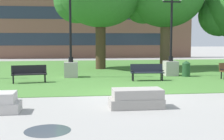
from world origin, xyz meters
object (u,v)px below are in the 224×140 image
Objects in this scene: lamp_post_right at (171,59)px; park_bench_near_left at (147,71)px; concrete_block_left at (137,99)px; park_bench_far_left at (29,73)px; trash_bin at (186,69)px; lamp_post_left at (71,60)px.

park_bench_near_left is at bearing -134.82° from lamp_post_right.
concrete_block_left is 9.34m from lamp_post_right.
lamp_post_right is (3.94, 8.44, 0.73)m from concrete_block_left.
lamp_post_right is (8.31, 1.99, 0.50)m from park_bench_far_left.
lamp_post_left is at bearing 174.98° from trash_bin.
park_bench_far_left is at bearing 179.80° from park_bench_near_left.
park_bench_far_left is 8.56m from lamp_post_right.
lamp_post_right is 1.11m from trash_bin.
lamp_post_left is at bearing 179.77° from lamp_post_right.
park_bench_far_left is at bearing 124.10° from concrete_block_left.
trash_bin is at bearing -5.02° from lamp_post_left.
park_bench_near_left and park_bench_far_left have the same top height.
lamp_post_left reaches higher than concrete_block_left.
park_bench_near_left is at bearing 73.19° from concrete_block_left.
concrete_block_left is 6.72m from park_bench_near_left.
concrete_block_left is at bearing -121.01° from trash_bin.
concrete_block_left is 0.99× the size of park_bench_near_left.
park_bench_near_left is (1.94, 6.43, 0.23)m from concrete_block_left.
lamp_post_right is at bearing 13.45° from park_bench_far_left.
lamp_post_right is (2.00, 2.01, 0.50)m from park_bench_near_left.
concrete_block_left is at bearing -115.03° from lamp_post_right.
trash_bin is (6.92, -0.61, -0.57)m from lamp_post_left.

